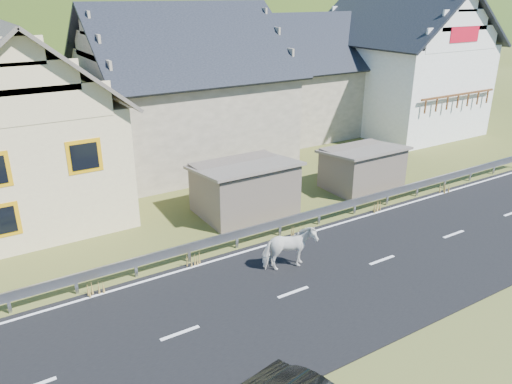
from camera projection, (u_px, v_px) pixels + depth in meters
ground at (382, 261)px, 18.25m from camera, size 160.00×160.00×0.00m
road at (382, 261)px, 18.24m from camera, size 60.00×7.00×0.04m
lane_markings at (382, 260)px, 18.23m from camera, size 60.00×6.60×0.01m
guardrail at (320, 212)px, 20.94m from camera, size 28.10×0.09×0.75m
shed_left at (244, 189)px, 21.99m from camera, size 4.30×3.30×2.40m
shed_right at (362, 169)px, 24.81m from camera, size 3.80×2.90×2.20m
house_cream at (16, 114)px, 21.21m from camera, size 7.80×9.80×8.30m
house_stone_a at (182, 79)px, 27.88m from camera, size 10.80×9.80×8.90m
house_stone_b at (304, 69)px, 34.50m from camera, size 9.80×8.80×8.10m
house_white at (399, 56)px, 34.76m from camera, size 8.80×10.80×9.70m
mountain at (5, 85)px, 170.19m from camera, size 440.00×280.00×260.00m
horse at (289, 248)px, 17.42m from camera, size 1.21×2.00×1.57m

